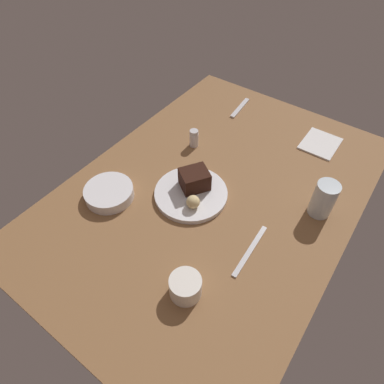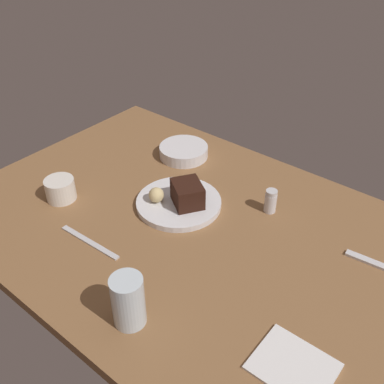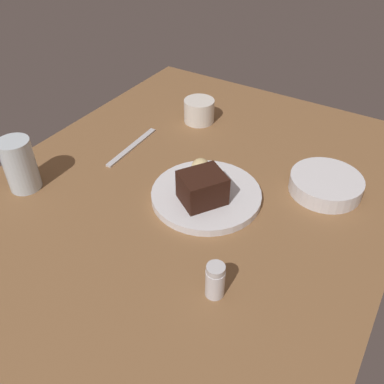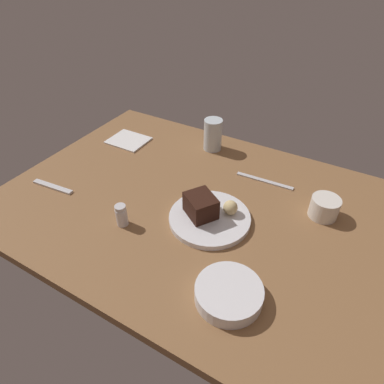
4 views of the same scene
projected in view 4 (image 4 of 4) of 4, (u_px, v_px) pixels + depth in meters
dining_table at (199, 208)px, 101.74cm from camera, size 120.00×84.00×3.00cm
dessert_plate at (210, 218)px, 94.86cm from camera, size 23.16×23.16×1.65cm
chocolate_cake_slice at (201, 206)px, 93.06cm from camera, size 11.17×10.81×6.27cm
bread_roll at (230, 207)px, 94.05cm from camera, size 4.14×4.14×4.14cm
salt_shaker at (122, 215)px, 92.17cm from camera, size 3.23×3.23×6.66cm
water_glass at (213, 135)px, 122.46cm from camera, size 6.70×6.70×11.72cm
side_bowl at (229, 293)px, 74.30cm from camera, size 15.35×15.35×3.59cm
coffee_cup at (324, 207)px, 95.07cm from camera, size 8.15×8.15×6.14cm
dessert_spoon at (53, 187)px, 107.07cm from camera, size 15.10×3.18×0.70cm
butter_knife at (265, 181)px, 109.65cm from camera, size 19.04×2.22×0.50cm
folded_napkin at (128, 140)px, 130.24cm from camera, size 14.60×12.40×0.60cm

